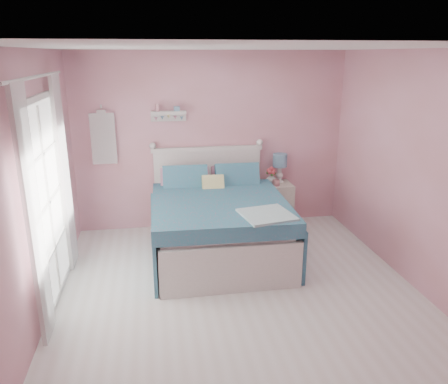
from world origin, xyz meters
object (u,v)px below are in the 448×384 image
object	(u,v)px
nightstand	(275,204)
table_lamp	(280,162)
bed	(218,224)
vase	(271,178)
teacup	(276,183)

from	to	relation	value
nightstand	table_lamp	world-z (taller)	table_lamp
bed	table_lamp	bearing A→B (deg)	41.44
vase	nightstand	bearing A→B (deg)	-13.87
bed	vase	distance (m)	1.31
table_lamp	teacup	world-z (taller)	table_lamp
bed	nightstand	world-z (taller)	bed
bed	teacup	distance (m)	1.26
teacup	nightstand	bearing A→B (deg)	72.37
table_lamp	vase	world-z (taller)	table_lamp
bed	nightstand	xyz separation A→B (m)	(1.02, 0.82, -0.07)
bed	teacup	xyz separation A→B (m)	(0.99, 0.71, 0.31)
nightstand	vase	world-z (taller)	vase
table_lamp	teacup	size ratio (longest dim) A/B	3.83
bed	vase	world-z (taller)	bed
vase	teacup	distance (m)	0.13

